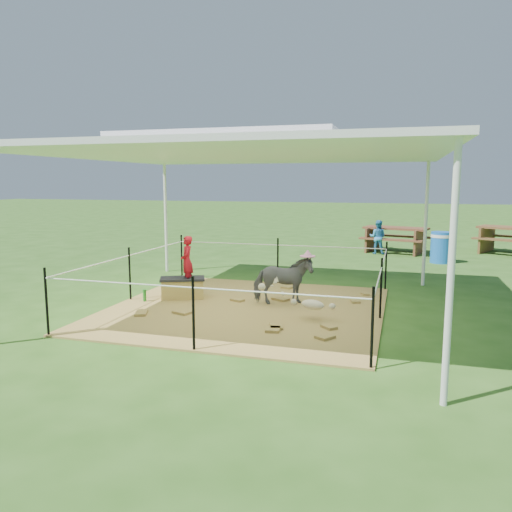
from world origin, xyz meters
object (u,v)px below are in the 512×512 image
(woman, at_px, (187,256))
(straw_bale, at_px, (183,289))
(trash_barrel, at_px, (441,247))
(pony, at_px, (283,280))
(picnic_table_near, at_px, (395,240))
(foal, at_px, (313,303))
(distant_person, at_px, (378,237))
(green_bottle, at_px, (145,295))

(woman, bearing_deg, straw_bale, -113.40)
(woman, distance_m, trash_barrel, 7.64)
(straw_bale, xyz_separation_m, pony, (1.92, 0.03, 0.26))
(woman, bearing_deg, picnic_table_near, 131.36)
(foal, bearing_deg, pony, 147.41)
(picnic_table_near, bearing_deg, foal, -83.02)
(distant_person, bearing_deg, green_bottle, 70.08)
(straw_bale, height_order, pony, pony)
(trash_barrel, bearing_deg, green_bottle, -130.81)
(straw_bale, xyz_separation_m, distant_person, (3.19, 7.15, 0.32))
(green_bottle, relative_size, picnic_table_near, 0.11)
(green_bottle, relative_size, distant_person, 0.21)
(pony, bearing_deg, woman, 73.03)
(foal, xyz_separation_m, picnic_table_near, (1.11, 8.45, 0.09))
(straw_bale, relative_size, foal, 0.79)
(distant_person, bearing_deg, trash_barrel, 150.44)
(trash_barrel, relative_size, distant_person, 0.82)
(green_bottle, distance_m, pony, 2.54)
(foal, bearing_deg, straw_bale, -179.26)
(woman, relative_size, picnic_table_near, 0.49)
(pony, distance_m, foal, 1.07)
(straw_bale, xyz_separation_m, trash_barrel, (4.93, 5.90, 0.22))
(straw_bale, distance_m, trash_barrel, 7.69)
(straw_bale, distance_m, foal, 2.72)
(trash_barrel, relative_size, picnic_table_near, 0.45)
(distant_person, bearing_deg, foal, 92.02)
(straw_bale, distance_m, distant_person, 7.84)
(woman, height_order, green_bottle, woman)
(pony, bearing_deg, distant_person, -27.91)
(pony, height_order, trash_barrel, pony)
(straw_bale, height_order, foal, foal)
(picnic_table_near, bearing_deg, pony, -88.72)
(straw_bale, distance_m, green_bottle, 0.71)
(green_bottle, relative_size, pony, 0.21)
(pony, height_order, foal, pony)
(straw_bale, xyz_separation_m, picnic_table_near, (3.71, 7.67, 0.19))
(straw_bale, distance_m, picnic_table_near, 8.52)
(straw_bale, relative_size, pony, 0.75)
(trash_barrel, distance_m, picnic_table_near, 2.15)
(foal, relative_size, trash_barrel, 1.16)
(straw_bale, bearing_deg, foal, -16.84)
(woman, relative_size, green_bottle, 4.32)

